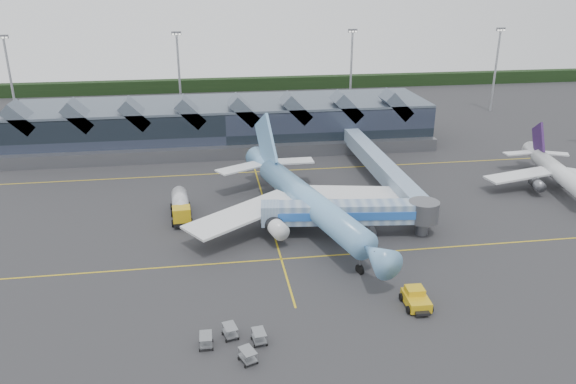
{
  "coord_description": "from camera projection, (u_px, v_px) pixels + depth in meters",
  "views": [
    {
      "loc": [
        -9.12,
        -74.32,
        35.79
      ],
      "look_at": [
        2.7,
        3.75,
        5.0
      ],
      "focal_mm": 35.0,
      "sensor_mm": 36.0,
      "label": 1
    }
  ],
  "objects": [
    {
      "name": "baggage_carts",
      "position": [
        236.0,
        340.0,
        57.39
      ],
      "size": [
        6.85,
        6.58,
        1.38
      ],
      "rotation": [
        0.0,
        0.0,
        0.14
      ],
      "color": "gray",
      "rests_on": "ground"
    },
    {
      "name": "ground",
      "position": [
        274.0,
        234.0,
        82.74
      ],
      "size": [
        260.0,
        260.0,
        0.0
      ],
      "primitive_type": "plane",
      "color": "#2C2C2F",
      "rests_on": "ground"
    },
    {
      "name": "pushback_tug",
      "position": [
        416.0,
        299.0,
        64.44
      ],
      "size": [
        3.07,
        4.71,
        2.04
      ],
      "rotation": [
        0.0,
        0.0,
        -0.04
      ],
      "color": "gold",
      "rests_on": "ground"
    },
    {
      "name": "fuel_truck",
      "position": [
        180.0,
        205.0,
        87.89
      ],
      "size": [
        3.67,
        10.76,
        3.58
      ],
      "rotation": [
        0.0,
        0.0,
        0.07
      ],
      "color": "black",
      "rests_on": "ground"
    },
    {
      "name": "main_airliner",
      "position": [
        306.0,
        199.0,
        84.4
      ],
      "size": [
        37.3,
        43.74,
        14.25
      ],
      "rotation": [
        0.0,
        0.0,
        0.26
      ],
      "color": "#6BA6DA",
      "rests_on": "ground"
    },
    {
      "name": "light_masts",
      "position": [
        325.0,
        74.0,
        138.98
      ],
      "size": [
        132.4,
        42.56,
        22.45
      ],
      "color": "#9A9DA3",
      "rests_on": "ground"
    },
    {
      "name": "jet_bridge",
      "position": [
        360.0,
        213.0,
        81.02
      ],
      "size": [
        25.77,
        6.51,
        5.27
      ],
      "rotation": [
        0.0,
        0.0,
        -0.11
      ],
      "color": "#6582A9",
      "rests_on": "ground"
    },
    {
      "name": "regional_jet",
      "position": [
        559.0,
        173.0,
        98.52
      ],
      "size": [
        26.15,
        28.85,
        9.92
      ],
      "rotation": [
        0.0,
        0.0,
        -0.17
      ],
      "color": "silver",
      "rests_on": "ground"
    },
    {
      "name": "taxi_stripes",
      "position": [
        266.0,
        208.0,
        91.95
      ],
      "size": [
        120.0,
        60.0,
        0.01
      ],
      "color": "gold",
      "rests_on": "ground"
    },
    {
      "name": "terminal",
      "position": [
        224.0,
        124.0,
        123.88
      ],
      "size": [
        90.0,
        22.25,
        12.52
      ],
      "color": "black",
      "rests_on": "ground"
    },
    {
      "name": "tree_line_far",
      "position": [
        231.0,
        84.0,
        183.34
      ],
      "size": [
        260.0,
        4.0,
        4.0
      ],
      "primitive_type": "cube",
      "color": "black",
      "rests_on": "ground"
    }
  ]
}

